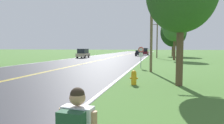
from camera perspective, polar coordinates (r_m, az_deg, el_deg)
fire_hydrant at (r=12.08m, az=6.26°, el=-4.41°), size 0.48×0.32×0.88m
traffic_sign at (r=21.45m, az=8.27°, el=2.78°), size 0.60×0.10×2.31m
utility_pole_midground at (r=18.67m, az=11.22°, el=11.06°), size 1.80×0.24×8.70m
utility_pole_far at (r=43.17m, az=12.76°, el=6.37°), size 1.80×0.24×7.62m
tree_left_verge at (r=37.07m, az=17.49°, el=9.35°), size 4.25×4.25×8.18m
tree_behind_sign at (r=52.72m, az=17.13°, el=8.14°), size 6.37×6.37×9.74m
car_champagne_van_nearest at (r=43.13m, az=-8.28°, el=2.51°), size 1.92×3.98×1.96m
car_black_hatchback_approaching at (r=53.02m, az=7.71°, el=2.60°), size 1.98×4.17×1.49m
car_maroon_van_mid_near at (r=60.07m, az=9.44°, el=3.00°), size 2.02×4.73×2.08m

